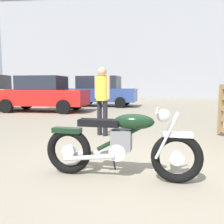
% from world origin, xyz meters
% --- Properties ---
extents(ground_plane, '(80.00, 80.00, 0.00)m').
position_xyz_m(ground_plane, '(0.00, 0.00, 0.00)').
color(ground_plane, gray).
extents(vintage_motorcycle, '(2.08, 0.66, 0.94)m').
position_xyz_m(vintage_motorcycle, '(-0.23, -0.29, 0.45)').
color(vintage_motorcycle, black).
rests_on(vintage_motorcycle, ground_plane).
extents(bystander, '(0.41, 0.30, 1.66)m').
position_xyz_m(bystander, '(-0.89, 2.31, 1.02)').
color(bystander, black).
rests_on(bystander, ground_plane).
extents(silver_sedan_mid, '(4.27, 2.07, 1.67)m').
position_xyz_m(silver_sedan_mid, '(-4.54, 7.31, 0.84)').
color(silver_sedan_mid, black).
rests_on(silver_sedan_mid, ground_plane).
extents(red_hatchback_near, '(4.06, 2.16, 1.78)m').
position_xyz_m(red_hatchback_near, '(-2.22, 10.45, 0.92)').
color(red_hatchback_near, black).
rests_on(red_hatchback_near, ground_plane).
extents(industrial_building, '(23.73, 14.50, 22.23)m').
position_xyz_m(industrial_building, '(-3.18, 27.41, 5.34)').
color(industrial_building, '#9EA0A8').
rests_on(industrial_building, ground_plane).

